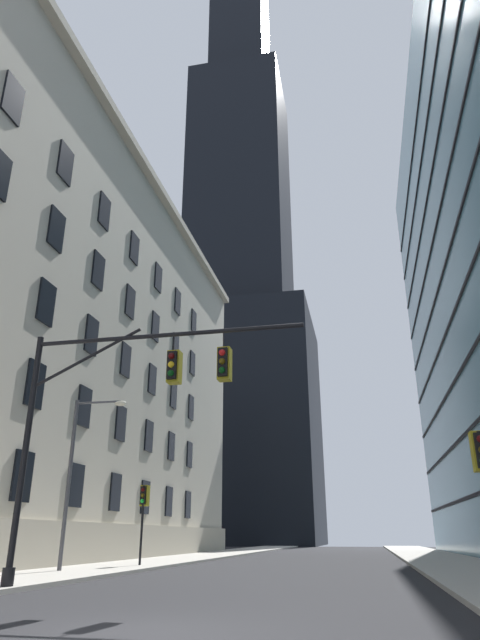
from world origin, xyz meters
TOP-DOWN VIEW (x-y plane):
  - ground_plane at (0.00, 0.00)m, footprint 102.00×160.00m
  - station_building at (-18.42, 22.17)m, footprint 15.50×56.34m
  - dark_skyscraper at (-17.47, 90.08)m, footprint 27.96×27.96m
  - traffic_signal_mast at (-3.00, 6.04)m, footprint 9.10×0.63m
  - traffic_light_far_left at (-7.39, 18.74)m, footprint 0.40×0.63m
  - street_lamppost at (-8.52, 13.45)m, footprint 2.55×0.32m

SIDE VIEW (x-z plane):
  - ground_plane at x=0.00m, z-range -0.10..0.00m
  - traffic_light_far_left at x=-7.39m, z-range 1.32..5.17m
  - street_lamppost at x=-8.52m, z-range 0.89..8.17m
  - traffic_signal_mast at x=-3.00m, z-range 1.79..9.50m
  - station_building at x=-18.42m, z-range -0.02..28.82m
  - dark_skyscraper at x=-17.47m, z-range -41.18..156.67m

